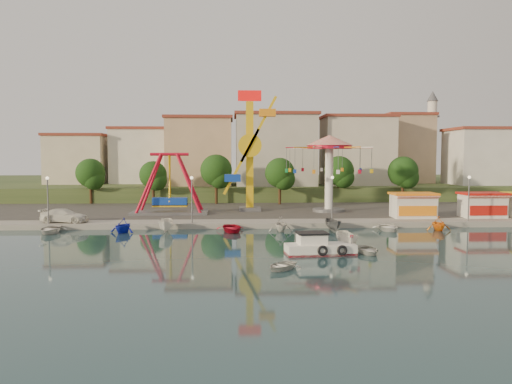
{
  "coord_description": "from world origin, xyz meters",
  "views": [
    {
      "loc": [
        -3.36,
        -43.41,
        8.06
      ],
      "look_at": [
        -0.69,
        14.0,
        4.0
      ],
      "focal_mm": 35.0,
      "sensor_mm": 36.0,
      "label": 1
    }
  ],
  "objects": [
    {
      "name": "tree_1",
      "position": [
        -16.0,
        36.24,
        5.2
      ],
      "size": [
        4.35,
        4.35,
        6.8
      ],
      "color": "#382314",
      "rests_on": "quay_deck"
    },
    {
      "name": "kamikaze_tower",
      "position": [
        -0.78,
        25.16,
        8.55
      ],
      "size": [
        5.29,
        3.1,
        16.5
      ],
      "color": "#59595E",
      "rests_on": "quay_deck"
    },
    {
      "name": "tree_2",
      "position": [
        -6.0,
        35.81,
        5.92
      ],
      "size": [
        5.02,
        5.02,
        7.85
      ],
      "color": "#382314",
      "rests_on": "quay_deck"
    },
    {
      "name": "minaret",
      "position": [
        36.0,
        54.0,
        12.55
      ],
      "size": [
        2.8,
        2.8,
        18.0
      ],
      "color": "silver",
      "rests_on": "hill_terrace"
    },
    {
      "name": "pirate_ship_ride",
      "position": [
        -11.64,
        22.37,
        4.39
      ],
      "size": [
        10.0,
        5.0,
        8.0
      ],
      "color": "#59595E",
      "rests_on": "quay_deck"
    },
    {
      "name": "moored_boat_5",
      "position": [
        7.51,
        9.8,
        0.69
      ],
      "size": [
        1.66,
        3.67,
        1.37
      ],
      "primitive_type": "imported",
      "rotation": [
        0.0,
        0.0,
        0.09
      ],
      "color": "#56585B",
      "rests_on": "ground"
    },
    {
      "name": "moored_boat_0",
      "position": [
        -22.68,
        9.8,
        0.43
      ],
      "size": [
        3.35,
        4.41,
        0.86
      ],
      "primitive_type": "imported",
      "rotation": [
        0.0,
        0.0,
        0.1
      ],
      "color": "silver",
      "rests_on": "ground"
    },
    {
      "name": "moored_boat_6",
      "position": [
        13.56,
        9.8,
        0.41
      ],
      "size": [
        2.95,
        4.03,
        0.81
      ],
      "primitive_type": "imported",
      "rotation": [
        0.0,
        0.0,
        0.04
      ],
      "color": "white",
      "rests_on": "ground"
    },
    {
      "name": "booth_mid",
      "position": [
        27.44,
        16.49,
        2.16
      ],
      "size": [
        5.4,
        3.78,
        3.08
      ],
      "color": "white",
      "rests_on": "quay_deck"
    },
    {
      "name": "wave_swinger",
      "position": [
        9.68,
        23.62,
        8.2
      ],
      "size": [
        11.6,
        11.6,
        10.4
      ],
      "color": "#59595E",
      "rests_on": "quay_deck"
    },
    {
      "name": "tree_3",
      "position": [
        4.0,
        34.36,
        5.55
      ],
      "size": [
        4.68,
        4.68,
        7.32
      ],
      "color": "#382314",
      "rests_on": "quay_deck"
    },
    {
      "name": "building_5",
      "position": [
        32.37,
        50.33,
        8.61
      ],
      "size": [
        12.77,
        10.96,
        11.21
      ],
      "primitive_type": "cube",
      "color": "tan",
      "rests_on": "hill_terrace"
    },
    {
      "name": "lamp_post_3",
      "position": [
        24.0,
        13.0,
        3.1
      ],
      "size": [
        0.14,
        0.14,
        5.0
      ],
      "primitive_type": "cylinder",
      "color": "#59595E",
      "rests_on": "quay_deck"
    },
    {
      "name": "quay_deck",
      "position": [
        0.0,
        62.0,
        0.3
      ],
      "size": [
        200.0,
        100.0,
        0.6
      ],
      "primitive_type": "cube",
      "color": "#9E998E",
      "rests_on": "ground"
    },
    {
      "name": "skiff",
      "position": [
        6.57,
        -0.87,
        0.79
      ],
      "size": [
        1.59,
        4.12,
        1.58
      ],
      "primitive_type": "imported",
      "rotation": [
        0.0,
        0.0,
        0.01
      ],
      "color": "white",
      "rests_on": "ground"
    },
    {
      "name": "building_0",
      "position": [
        -33.37,
        46.06,
        8.93
      ],
      "size": [
        9.26,
        9.53,
        11.87
      ],
      "primitive_type": "cube",
      "color": "beige",
      "rests_on": "hill_terrace"
    },
    {
      "name": "building_1",
      "position": [
        -21.33,
        51.38,
        7.32
      ],
      "size": [
        12.33,
        9.01,
        8.63
      ],
      "primitive_type": "cube",
      "color": "silver",
      "rests_on": "hill_terrace"
    },
    {
      "name": "lamp_post_2",
      "position": [
        8.0,
        13.0,
        3.1
      ],
      "size": [
        0.14,
        0.14,
        5.0
      ],
      "primitive_type": "cylinder",
      "color": "#59595E",
      "rests_on": "quay_deck"
    },
    {
      "name": "moored_boat_2",
      "position": [
        -10.48,
        9.8,
        0.74
      ],
      "size": [
        1.52,
        3.86,
        1.48
      ],
      "primitive_type": "imported",
      "rotation": [
        0.0,
        0.0,
        0.02
      ],
      "color": "silver",
      "rests_on": "ground"
    },
    {
      "name": "asphalt_pad",
      "position": [
        0.0,
        30.0,
        0.6
      ],
      "size": [
        90.0,
        28.0,
        0.01
      ],
      "primitive_type": "cube",
      "color": "#4C4944",
      "rests_on": "quay_deck"
    },
    {
      "name": "building_4",
      "position": [
        19.07,
        52.2,
        7.62
      ],
      "size": [
        10.75,
        9.23,
        9.24
      ],
      "primitive_type": "cube",
      "color": "beige",
      "rests_on": "hill_terrace"
    },
    {
      "name": "building_3",
      "position": [
        5.6,
        48.8,
        7.6
      ],
      "size": [
        12.59,
        10.5,
        9.2
      ],
      "primitive_type": "cube",
      "color": "beige",
      "rests_on": "hill_terrace"
    },
    {
      "name": "moored_boat_1",
      "position": [
        -15.07,
        9.8,
        0.8
      ],
      "size": [
        3.42,
        3.69,
        1.6
      ],
      "primitive_type": "imported",
      "rotation": [
        0.0,
        0.0,
        -0.31
      ],
      "color": "#1523C0",
      "rests_on": "ground"
    },
    {
      "name": "hill_terrace",
      "position": [
        0.0,
        67.0,
        1.5
      ],
      "size": [
        200.0,
        60.0,
        3.0
      ],
      "primitive_type": "cube",
      "color": "#384C26",
      "rests_on": "ground"
    },
    {
      "name": "tree_4",
      "position": [
        14.0,
        37.35,
        5.75
      ],
      "size": [
        4.86,
        4.86,
        7.6
      ],
      "color": "#382314",
      "rests_on": "quay_deck"
    },
    {
      "name": "moored_boat_7",
      "position": [
        19.14,
        9.8,
        0.79
      ],
      "size": [
        2.83,
        3.2,
        1.57
      ],
      "primitive_type": "imported",
      "rotation": [
        0.0,
        0.0,
        -0.09
      ],
      "color": "orange",
      "rests_on": "ground"
    },
    {
      "name": "moored_boat_4",
      "position": [
        1.78,
        9.8,
        0.8
      ],
      "size": [
        2.62,
        3.04,
        1.6
      ],
      "primitive_type": "imported",
      "rotation": [
        0.0,
        0.0,
        0.0
      ],
      "color": "silver",
      "rests_on": "ground"
    },
    {
      "name": "rowboat_b",
      "position": [
        0.09,
        -8.37,
        0.3
      ],
      "size": [
        3.44,
        3.56,
        0.6
      ],
      "primitive_type": "imported",
      "rotation": [
        0.0,
        0.0,
        -0.68
      ],
      "color": "silver",
      "rests_on": "ground"
    },
    {
      "name": "ground",
      "position": [
        0.0,
        0.0,
        0.0
      ],
      "size": [
        200.0,
        200.0,
        0.0
      ],
      "primitive_type": "plane",
      "color": "#143038",
      "rests_on": "ground"
    },
    {
      "name": "lamp_post_0",
      "position": [
        -24.0,
        13.0,
        3.1
      ],
      "size": [
        0.14,
        0.14,
        5.0
      ],
      "primitive_type": "cylinder",
      "color": "#59595E",
      "rests_on": "quay_deck"
    },
    {
      "name": "booth_left",
      "position": [
        18.76,
        16.49,
        2.16
      ],
      "size": [
        5.4,
        3.78,
        3.08
      ],
      "color": "white",
      "rests_on": "quay_deck"
    },
    {
      "name": "moored_boat_3",
      "position": [
        -3.51,
        9.8,
        0.44
      ],
      "size": [
        3.6,
        4.61,
        0.87
      ],
      "primitive_type": "imported",
      "rotation": [
        0.0,
        0.0,
        0.15
      ],
      "color": "red",
      "rests_on": "ground"
    },
    {
      "name": "rowboat_a",
      "position": [
        7.84,
        -2.9,
        0.34
      ],
      "size": [
        2.49,
        3.36,
        0.67
      ],
      "primitive_type": "imported",
      "rotation": [
        0.0,
        0.0,
        0.06
      ],
      "color": "silver",
      "rests_on": "ground"
    },
    {
      "name": "lamp_post_1",
      "position": [
        -8.0,
        13.0,
        3.1
      ],
      "size": [
        0.14,
        0.14,
        5.0
      ],
      "primitive_type": "cylinder",
      "color": "#59595E",
      "rests_on": "quay_deck"
    },
    {
      "name": "building_6",
      "position": [
        44.15,
        48.77,
        9.18
      ],
      "size": [
        8.23,
        8.98,
        12.36
      ],
      "primitive_type": "cube",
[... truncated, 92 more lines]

